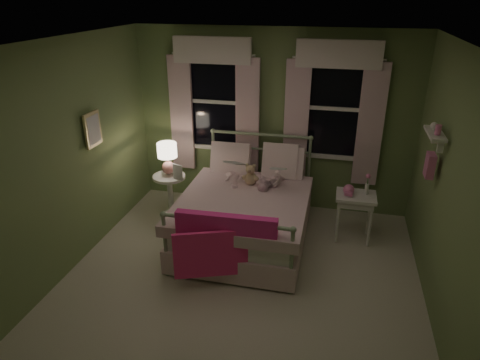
% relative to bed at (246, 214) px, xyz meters
% --- Properties ---
extents(room_shell, '(4.20, 4.20, 4.20)m').
position_rel_bed_xyz_m(room_shell, '(0.13, -0.98, 0.92)').
color(room_shell, beige).
rests_on(room_shell, ground).
extents(bed, '(1.58, 2.04, 1.18)m').
position_rel_bed_xyz_m(bed, '(0.00, 0.00, 0.00)').
color(bed, white).
rests_on(bed, ground).
extents(pink_throw, '(1.10, 0.43, 0.71)m').
position_rel_bed_xyz_m(pink_throw, '(-0.01, -1.02, 0.23)').
color(pink_throw, '#F22F92').
rests_on(pink_throw, bed).
extents(child_left, '(0.29, 0.23, 0.71)m').
position_rel_bed_xyz_m(child_left, '(-0.29, 0.43, 0.55)').
color(child_left, '#F7D1DD').
rests_on(child_left, bed).
extents(child_right, '(0.43, 0.38, 0.73)m').
position_rel_bed_xyz_m(child_right, '(0.27, 0.43, 0.56)').
color(child_right, '#F7D1DD').
rests_on(child_right, bed).
extents(book_left, '(0.23, 0.18, 0.26)m').
position_rel_bed_xyz_m(book_left, '(-0.29, 0.18, 0.59)').
color(book_left, beige).
rests_on(book_left, child_left).
extents(book_right, '(0.20, 0.11, 0.26)m').
position_rel_bed_xyz_m(book_right, '(0.27, 0.18, 0.54)').
color(book_right, beige).
rests_on(book_right, child_right).
extents(teddy_bear, '(0.23, 0.18, 0.30)m').
position_rel_bed_xyz_m(teddy_bear, '(-0.01, 0.27, 0.42)').
color(teddy_bear, tan).
rests_on(teddy_bear, bed).
extents(nightstand_left, '(0.46, 0.46, 0.65)m').
position_rel_bed_xyz_m(nightstand_left, '(-1.19, 0.35, 0.04)').
color(nightstand_left, white).
rests_on(nightstand_left, ground).
extents(table_lamp, '(0.27, 0.27, 0.45)m').
position_rel_bed_xyz_m(table_lamp, '(-1.19, 0.35, 0.58)').
color(table_lamp, '#DA8781').
rests_on(table_lamp, nightstand_left).
extents(book_nightstand, '(0.23, 0.27, 0.02)m').
position_rel_bed_xyz_m(book_nightstand, '(-1.09, 0.27, 0.28)').
color(book_nightstand, beige).
rests_on(book_nightstand, nightstand_left).
extents(nightstand_right, '(0.50, 0.40, 0.64)m').
position_rel_bed_xyz_m(nightstand_right, '(1.36, 0.32, 0.17)').
color(nightstand_right, white).
rests_on(nightstand_right, ground).
extents(pink_toy, '(0.14, 0.19, 0.14)m').
position_rel_bed_xyz_m(pink_toy, '(1.26, 0.31, 0.33)').
color(pink_toy, pink).
rests_on(pink_toy, nightstand_right).
extents(bud_vase, '(0.06, 0.06, 0.28)m').
position_rel_bed_xyz_m(bud_vase, '(1.48, 0.37, 0.41)').
color(bud_vase, white).
rests_on(bud_vase, nightstand_right).
extents(window_left, '(1.34, 0.13, 1.96)m').
position_rel_bed_xyz_m(window_left, '(-0.72, 1.05, 1.25)').
color(window_left, black).
rests_on(window_left, room_shell).
extents(window_right, '(1.34, 0.13, 1.96)m').
position_rel_bed_xyz_m(window_right, '(0.98, 1.05, 1.25)').
color(window_right, black).
rests_on(window_right, room_shell).
extents(wall_shelf, '(0.15, 0.50, 0.60)m').
position_rel_bed_xyz_m(wall_shelf, '(2.03, -0.28, 1.15)').
color(wall_shelf, white).
rests_on(wall_shelf, room_shell).
extents(framed_picture, '(0.03, 0.32, 0.42)m').
position_rel_bed_xyz_m(framed_picture, '(-1.82, -0.38, 1.12)').
color(framed_picture, beige).
rests_on(framed_picture, room_shell).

